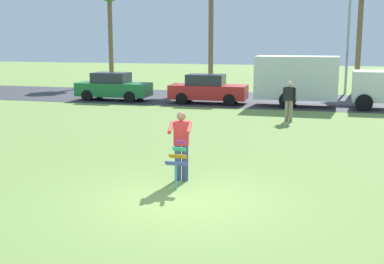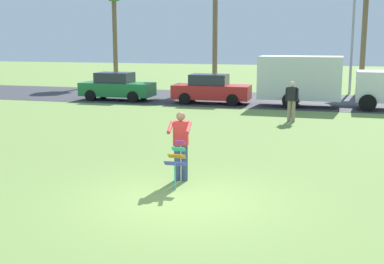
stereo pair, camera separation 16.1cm
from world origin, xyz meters
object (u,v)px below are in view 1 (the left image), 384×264
(parked_car_green, at_px, (113,87))
(parked_car_red, at_px, (208,89))
(person_walker_near, at_px, (289,100))
(parked_truck_white_box, at_px, (313,80))
(person_kite_flyer, at_px, (181,143))
(streetlight_pole, at_px, (348,31))
(kite_held, at_px, (178,158))

(parked_car_green, relative_size, parked_car_red, 0.99)
(parked_car_red, relative_size, person_walker_near, 2.45)
(parked_car_green, bearing_deg, parked_car_red, -0.01)
(parked_truck_white_box, bearing_deg, person_kite_flyer, -100.06)
(streetlight_pole, bearing_deg, person_kite_flyer, -101.34)
(person_kite_flyer, relative_size, parked_car_red, 0.41)
(parked_car_red, bearing_deg, person_kite_flyer, -79.04)
(kite_held, relative_size, person_walker_near, 0.64)
(person_kite_flyer, relative_size, parked_truck_white_box, 0.26)
(kite_held, relative_size, parked_car_green, 0.26)
(person_kite_flyer, relative_size, person_walker_near, 1.00)
(parked_truck_white_box, bearing_deg, streetlight_pole, 76.19)
(person_kite_flyer, distance_m, streetlight_pole, 23.36)
(kite_held, distance_m, parked_car_red, 15.91)
(kite_held, distance_m, parked_car_green, 17.85)
(parked_car_red, relative_size, parked_truck_white_box, 0.63)
(parked_car_green, height_order, parked_truck_white_box, parked_truck_white_box)
(parked_car_green, relative_size, person_walker_near, 2.43)
(parked_car_red, distance_m, streetlight_pole, 11.18)
(person_walker_near, bearing_deg, parked_car_red, 133.15)
(kite_held, bearing_deg, parked_truck_white_box, 80.64)
(kite_held, height_order, person_walker_near, person_walker_near)
(streetlight_pole, bearing_deg, parked_car_red, -134.18)
(parked_car_green, bearing_deg, person_kite_flyer, -60.43)
(person_kite_flyer, bearing_deg, parked_car_red, 100.96)
(streetlight_pole, distance_m, person_walker_near, 13.41)
(kite_held, bearing_deg, streetlight_pole, 79.16)
(parked_car_red, bearing_deg, parked_car_green, 179.99)
(kite_held, bearing_deg, parked_car_red, 100.87)
(kite_held, relative_size, streetlight_pole, 0.16)
(parked_car_green, xyz_separation_m, streetlight_pole, (13.08, 7.68, 3.22))
(streetlight_pole, xyz_separation_m, person_walker_near, (-2.69, -12.77, -3.06))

